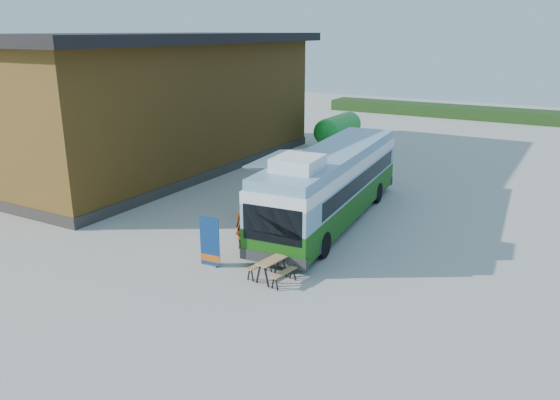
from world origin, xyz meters
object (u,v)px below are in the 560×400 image
Objects in this scene: slurry_tanker at (338,129)px; person_a at (244,226)px; banner at (210,246)px; picnic_table at (272,265)px; bus at (331,183)px; person_b at (327,181)px.

person_a is at bearing -76.82° from slurry_tanker.
picnic_table is at bearing -3.12° from banner.
banner is (-1.63, -6.15, -0.95)m from bus.
bus reaches higher than slurry_tanker.
bus is 6.24m from picnic_table.
person_b is at bearing 113.52° from bus.
person_b is 0.31× the size of slurry_tanker.
bus is at bearing 41.37° from person_a.
bus is at bearing 67.40° from person_b.
slurry_tanker is (-6.04, 14.32, -0.43)m from bus.
person_a is 0.29× the size of slurry_tanker.
bus is 6.60× the size of banner.
picnic_table is 9.12m from person_b.
person_a is at bearing -114.37° from bus.
banner is at bearing -169.57° from picnic_table.
person_b is (-2.23, 8.84, 0.38)m from picnic_table.
banner is at bearing -122.42° from person_a.
person_b is at bearing -69.01° from slurry_tanker.
bus is 6.40× the size of person_b.
slurry_tanker reaches higher than picnic_table.
person_b is (-1.48, 2.75, -0.77)m from bus.
banner is 1.03× the size of person_a.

